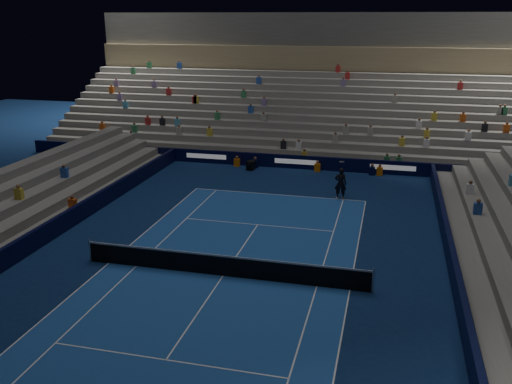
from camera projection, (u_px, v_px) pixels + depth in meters
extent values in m
plane|color=#0C2049|center=(223.00, 276.00, 24.14)|extent=(90.00, 90.00, 0.00)
cube|color=#1B4999|center=(223.00, 276.00, 24.14)|extent=(10.97, 23.77, 0.01)
cube|color=black|center=(296.00, 162.00, 41.11)|extent=(44.00, 0.25, 1.00)
cube|color=black|center=(458.00, 291.00, 21.77)|extent=(0.25, 37.00, 1.00)
cube|color=black|center=(27.00, 244.00, 26.20)|extent=(0.25, 37.00, 1.00)
cube|color=slate|center=(298.00, 162.00, 42.11)|extent=(44.00, 1.00, 0.50)
cube|color=slate|center=(301.00, 156.00, 42.96)|extent=(44.00, 1.00, 1.00)
cube|color=slate|center=(303.00, 150.00, 43.81)|extent=(44.00, 1.00, 1.50)
cube|color=slate|center=(305.00, 144.00, 44.66)|extent=(44.00, 1.00, 2.00)
cube|color=slate|center=(307.00, 138.00, 45.51)|extent=(44.00, 1.00, 2.50)
cube|color=slate|center=(309.00, 133.00, 46.36)|extent=(44.00, 1.00, 3.00)
cube|color=slate|center=(311.00, 128.00, 47.21)|extent=(44.00, 1.00, 3.50)
cube|color=slate|center=(312.00, 123.00, 48.06)|extent=(44.00, 1.00, 4.00)
cube|color=slate|center=(314.00, 118.00, 48.91)|extent=(44.00, 1.00, 4.50)
cube|color=slate|center=(316.00, 113.00, 49.76)|extent=(44.00, 1.00, 5.00)
cube|color=slate|center=(317.00, 109.00, 50.61)|extent=(44.00, 1.00, 5.50)
cube|color=slate|center=(319.00, 105.00, 51.46)|extent=(44.00, 1.00, 6.00)
cube|color=#8D7B57|center=(322.00, 59.00, 51.23)|extent=(44.00, 0.60, 2.20)
cube|color=#4C4C4A|center=(325.00, 29.00, 51.74)|extent=(44.00, 2.40, 3.00)
cube|color=slate|center=(479.00, 299.00, 21.67)|extent=(1.00, 37.00, 0.50)
cube|color=slate|center=(507.00, 296.00, 21.36)|extent=(1.00, 37.00, 1.00)
cube|color=slate|center=(13.00, 248.00, 26.46)|extent=(1.00, 37.00, 0.50)
cylinder|color=#B2B2B7|center=(90.00, 250.00, 25.43)|extent=(0.10, 0.10, 1.10)
cylinder|color=#B2B2B7|center=(373.00, 280.00, 22.51)|extent=(0.10, 0.10, 1.10)
cube|color=black|center=(223.00, 267.00, 24.00)|extent=(12.80, 0.03, 0.90)
cube|color=white|center=(223.00, 256.00, 23.85)|extent=(12.80, 0.04, 0.08)
imported|color=black|center=(341.00, 183.00, 34.02)|extent=(0.74, 0.49, 2.01)
cube|color=black|center=(251.00, 165.00, 40.77)|extent=(0.60, 0.70, 0.68)
cylinder|color=black|center=(249.00, 164.00, 40.26)|extent=(0.21, 0.37, 0.16)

